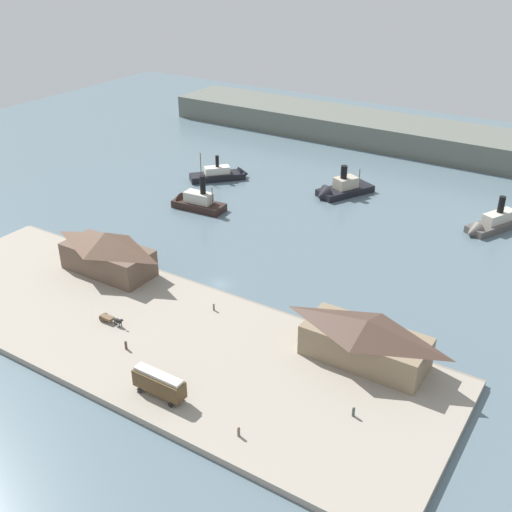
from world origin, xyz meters
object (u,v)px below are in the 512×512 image
at_px(pedestrian_walking_east, 239,432).
at_px(ferry_outer_harbor, 339,190).
at_px(horse_cart, 111,319).
at_px(ferry_near_quay, 223,175).
at_px(ferry_moored_west, 492,224).
at_px(ferry_approaching_east, 194,202).
at_px(street_tram, 159,383).
at_px(ferry_shed_east_terminal, 107,252).
at_px(pedestrian_at_waters_edge, 214,307).
at_px(pedestrian_near_cart, 353,412).
at_px(mooring_post_east, 68,241).
at_px(pedestrian_by_tram, 126,345).
at_px(ferry_shed_central_terminal, 366,340).
at_px(mooring_post_center_east, 306,324).

bearing_deg(pedestrian_walking_east, ferry_outer_harbor, 107.37).
relative_size(horse_cart, ferry_near_quay, 0.35).
xyz_separation_m(ferry_moored_west, ferry_outer_harbor, (-41.42, -0.07, 0.06)).
relative_size(ferry_approaching_east, ferry_outer_harbor, 0.86).
bearing_deg(street_tram, pedestrian_walking_east, -2.41).
xyz_separation_m(ferry_shed_east_terminal, pedestrian_at_waters_edge, (27.60, -0.42, -3.93)).
bearing_deg(pedestrian_walking_east, pedestrian_near_cart, 46.27).
distance_m(mooring_post_east, ferry_near_quay, 56.10).
bearing_deg(ferry_moored_west, pedestrian_walking_east, -97.59).
height_order(horse_cart, pedestrian_by_tram, horse_cart).
bearing_deg(ferry_outer_harbor, ferry_near_quay, -168.88).
relative_size(street_tram, pedestrian_walking_east, 5.12).
xyz_separation_m(horse_cart, ferry_near_quay, (-27.80, 74.84, -0.78)).
bearing_deg(ferry_shed_east_terminal, horse_cart, -44.53).
height_order(ferry_shed_east_terminal, ferry_near_quay, ferry_shed_east_terminal).
height_order(pedestrian_by_tram, mooring_post_east, pedestrian_by_tram).
xyz_separation_m(street_tram, pedestrian_at_waters_edge, (-7.37, 24.27, -1.78)).
xyz_separation_m(pedestrian_walking_east, mooring_post_east, (-67.86, 30.10, -0.34)).
height_order(ferry_shed_central_terminal, horse_cart, ferry_shed_central_terminal).
bearing_deg(pedestrian_walking_east, ferry_moored_west, 82.41).
bearing_deg(street_tram, ferry_outer_harbor, 98.57).
bearing_deg(mooring_post_east, pedestrian_by_tram, -30.35).
bearing_deg(pedestrian_near_cart, pedestrian_walking_east, -133.73).
bearing_deg(ferry_shed_central_terminal, ferry_shed_east_terminal, -179.28).
height_order(ferry_shed_central_terminal, pedestrian_by_tram, ferry_shed_central_terminal).
bearing_deg(mooring_post_center_east, horse_cart, -148.78).
relative_size(pedestrian_at_waters_edge, ferry_approaching_east, 0.10).
distance_m(pedestrian_near_cart, mooring_post_east, 81.81).
bearing_deg(pedestrian_by_tram, mooring_post_east, 149.65).
xyz_separation_m(ferry_shed_central_terminal, pedestrian_at_waters_edge, (-30.34, -1.15, -3.30)).
relative_size(ferry_shed_central_terminal, pedestrian_by_tram, 11.87).
relative_size(pedestrian_at_waters_edge, pedestrian_walking_east, 0.88).
xyz_separation_m(pedestrian_by_tram, pedestrian_walking_east, (28.00, -6.76, -0.01)).
bearing_deg(ferry_shed_central_terminal, mooring_post_east, 176.94).
bearing_deg(horse_cart, pedestrian_near_cart, 1.68).
height_order(ferry_shed_central_terminal, pedestrian_near_cart, ferry_shed_central_terminal).
relative_size(pedestrian_near_cart, ferry_approaching_east, 0.11).
relative_size(ferry_shed_east_terminal, ferry_shed_central_terminal, 0.95).
bearing_deg(ferry_near_quay, ferry_moored_west, 5.15).
bearing_deg(ferry_approaching_east, horse_cart, -67.68).
height_order(street_tram, ferry_near_quay, ferry_near_quay).
xyz_separation_m(pedestrian_by_tram, pedestrian_near_cart, (40.05, 5.84, 0.00)).
bearing_deg(pedestrian_at_waters_edge, horse_cart, -133.98).
bearing_deg(ferry_shed_east_terminal, pedestrian_walking_east, -26.81).
relative_size(pedestrian_walking_east, mooring_post_east, 1.93).
relative_size(ferry_shed_central_terminal, street_tram, 2.36).
distance_m(ferry_shed_east_terminal, pedestrian_by_tram, 29.14).
relative_size(horse_cart, pedestrian_walking_east, 3.21).
bearing_deg(pedestrian_by_tram, street_tram, -25.50).
height_order(ferry_shed_east_terminal, ferry_moored_west, ferry_shed_east_terminal).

